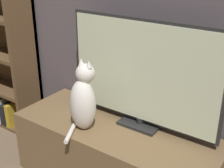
% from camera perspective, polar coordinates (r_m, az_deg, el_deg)
% --- Properties ---
extents(tv_stand, '(1.38, 0.53, 0.46)m').
position_cam_1_polar(tv_stand, '(2.17, 0.50, -13.06)').
color(tv_stand, brown).
rests_on(tv_stand, ground_plane).
extents(tv, '(1.03, 0.16, 0.70)m').
position_cam_1_polar(tv, '(1.92, 5.52, 1.71)').
color(tv, black).
rests_on(tv, tv_stand).
extents(cat, '(0.19, 0.31, 0.46)m').
position_cam_1_polar(cat, '(1.95, -5.22, -2.98)').
color(cat, silver).
rests_on(cat, tv_stand).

